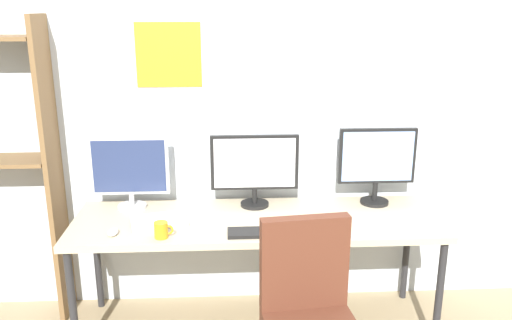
# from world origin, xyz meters

# --- Properties ---
(wall_back) EXTENTS (4.59, 0.11, 2.60)m
(wall_back) POSITION_xyz_m (-0.00, 1.02, 1.30)
(wall_back) COLOR silver
(wall_back) RESTS_ON ground_plane
(desk) EXTENTS (2.19, 0.68, 0.74)m
(desk) POSITION_xyz_m (0.00, 0.60, 0.69)
(desk) COLOR tan
(desk) RESTS_ON ground_plane
(monitor_left) EXTENTS (0.48, 0.18, 0.46)m
(monitor_left) POSITION_xyz_m (-0.77, 0.81, 0.99)
(monitor_left) COLOR silver
(monitor_left) RESTS_ON desk
(monitor_center) EXTENTS (0.55, 0.18, 0.46)m
(monitor_center) POSITION_xyz_m (0.00, 0.81, 1.00)
(monitor_center) COLOR black
(monitor_center) RESTS_ON desk
(monitor_right) EXTENTS (0.49, 0.18, 0.49)m
(monitor_right) POSITION_xyz_m (0.77, 0.81, 1.02)
(monitor_right) COLOR black
(monitor_right) RESTS_ON desk
(keyboard_main) EXTENTS (0.35, 0.13, 0.02)m
(keyboard_main) POSITION_xyz_m (0.00, 0.37, 0.75)
(keyboard_main) COLOR black
(keyboard_main) RESTS_ON desk
(computer_mouse) EXTENTS (0.06, 0.10, 0.03)m
(computer_mouse) POSITION_xyz_m (-0.81, 0.40, 0.76)
(computer_mouse) COLOR silver
(computer_mouse) RESTS_ON desk
(laptop_closed) EXTENTS (0.36, 0.29, 0.02)m
(laptop_closed) POSITION_xyz_m (-0.58, 0.56, 0.75)
(laptop_closed) COLOR silver
(laptop_closed) RESTS_ON desk
(coffee_mug) EXTENTS (0.11, 0.08, 0.09)m
(coffee_mug) POSITION_xyz_m (-0.53, 0.35, 0.79)
(coffee_mug) COLOR orange
(coffee_mug) RESTS_ON desk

